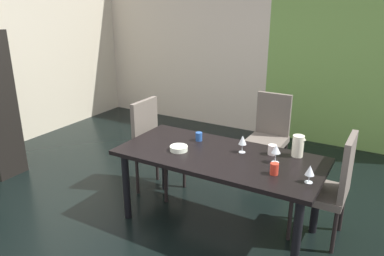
# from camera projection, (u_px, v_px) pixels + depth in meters

# --- Properties ---
(ground_plane) EXTENTS (5.90, 5.82, 0.02)m
(ground_plane) POSITION_uv_depth(u_px,v_px,m) (152.00, 211.00, 3.87)
(ground_plane) COLOR black
(back_panel_interior) EXTENTS (3.14, 0.10, 2.66)m
(back_panel_interior) POSITION_uv_depth(u_px,v_px,m) (181.00, 44.00, 6.42)
(back_panel_interior) COLOR beige
(back_panel_interior) RESTS_ON ground_plane
(garden_window_panel) EXTENTS (2.76, 0.10, 2.66)m
(garden_window_panel) POSITION_uv_depth(u_px,v_px,m) (368.00, 57.00, 5.03)
(garden_window_panel) COLOR #6A9444
(garden_window_panel) RESTS_ON ground_plane
(dining_table) EXTENTS (1.86, 0.87, 0.74)m
(dining_table) POSITION_uv_depth(u_px,v_px,m) (219.00, 163.00, 3.43)
(dining_table) COLOR black
(dining_table) RESTS_ON ground_plane
(chair_head_far) EXTENTS (0.44, 0.45, 1.00)m
(chair_head_far) POSITION_uv_depth(u_px,v_px,m) (269.00, 132.00, 4.54)
(chair_head_far) COLOR #62594F
(chair_head_far) RESTS_ON ground_plane
(chair_right_far) EXTENTS (0.44, 0.44, 1.01)m
(chair_right_far) POSITION_uv_depth(u_px,v_px,m) (331.00, 185.00, 3.26)
(chair_right_far) COLOR #62594F
(chair_right_far) RESTS_ON ground_plane
(chair_left_far) EXTENTS (0.45, 0.44, 1.03)m
(chair_left_far) POSITION_uv_depth(u_px,v_px,m) (154.00, 144.00, 4.14)
(chair_left_far) COLOR #62594F
(chair_left_far) RESTS_ON ground_plane
(wine_glass_left) EXTENTS (0.07, 0.07, 0.17)m
(wine_glass_left) POSITION_uv_depth(u_px,v_px,m) (243.00, 140.00, 3.40)
(wine_glass_left) COLOR silver
(wine_glass_left) RESTS_ON dining_table
(wine_glass_right) EXTENTS (0.08, 0.08, 0.16)m
(wine_glass_right) POSITION_uv_depth(u_px,v_px,m) (276.00, 150.00, 3.19)
(wine_glass_right) COLOR silver
(wine_glass_right) RESTS_ON dining_table
(wine_glass_north) EXTENTS (0.07, 0.07, 0.14)m
(wine_glass_north) POSITION_uv_depth(u_px,v_px,m) (310.00, 171.00, 2.85)
(wine_glass_north) COLOR silver
(wine_glass_north) RESTS_ON dining_table
(serving_bowl_rear) EXTENTS (0.17, 0.17, 0.05)m
(serving_bowl_rear) POSITION_uv_depth(u_px,v_px,m) (179.00, 148.00, 3.47)
(serving_bowl_rear) COLOR white
(serving_bowl_rear) RESTS_ON dining_table
(cup_front) EXTENTS (0.07, 0.07, 0.09)m
(cup_front) POSITION_uv_depth(u_px,v_px,m) (199.00, 137.00, 3.71)
(cup_front) COLOR #265099
(cup_front) RESTS_ON dining_table
(cup_center) EXTENTS (0.07, 0.07, 0.10)m
(cup_center) POSITION_uv_depth(u_px,v_px,m) (274.00, 169.00, 3.00)
(cup_center) COLOR red
(cup_center) RESTS_ON dining_table
(cup_near_window) EXTENTS (0.08, 0.08, 0.09)m
(cup_near_window) POSITION_uv_depth(u_px,v_px,m) (272.00, 150.00, 3.38)
(cup_near_window) COLOR silver
(cup_near_window) RESTS_ON dining_table
(pitcher_south) EXTENTS (0.11, 0.10, 0.20)m
(pitcher_south) POSITION_uv_depth(u_px,v_px,m) (298.00, 146.00, 3.33)
(pitcher_south) COLOR white
(pitcher_south) RESTS_ON dining_table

